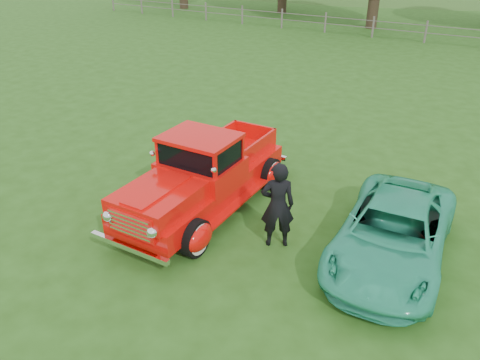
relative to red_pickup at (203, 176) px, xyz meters
The scene contains 6 objects.
ground 1.17m from the red_pickup, 70.32° to the right, with size 140.00×140.00×0.00m, color #264E14.
distant_hills 59.02m from the red_pickup, 93.70° to the left, with size 116.00×60.00×18.00m.
fence_line 21.19m from the red_pickup, 89.22° to the left, with size 48.00×0.12×1.20m.
red_pickup is the anchor object (origin of this frame).
teal_sedan 4.09m from the red_pickup, ahead, with size 1.89×4.10×1.14m, color #2BAF84.
man 2.06m from the red_pickup, 11.13° to the right, with size 0.65×0.43×1.79m, color black.
Camera 1 is at (5.08, -6.50, 5.48)m, focal length 35.00 mm.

